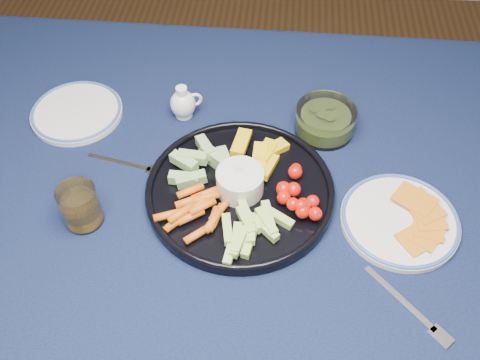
# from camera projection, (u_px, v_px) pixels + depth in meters

# --- Properties ---
(dining_table) EXTENTS (1.67, 1.07, 0.75)m
(dining_table) POSITION_uv_depth(u_px,v_px,m) (238.00, 202.00, 1.20)
(dining_table) COLOR #502F1A
(dining_table) RESTS_ON ground
(crudite_platter) EXTENTS (0.38, 0.38, 0.12)m
(crudite_platter) POSITION_uv_depth(u_px,v_px,m) (239.00, 188.00, 1.08)
(crudite_platter) COLOR black
(crudite_platter) RESTS_ON dining_table
(creamer_pitcher) EXTENTS (0.07, 0.06, 0.08)m
(creamer_pitcher) POSITION_uv_depth(u_px,v_px,m) (183.00, 103.00, 1.22)
(creamer_pitcher) COLOR white
(creamer_pitcher) RESTS_ON dining_table
(pickle_bowl) EXTENTS (0.13, 0.13, 0.06)m
(pickle_bowl) POSITION_uv_depth(u_px,v_px,m) (325.00, 121.00, 1.20)
(pickle_bowl) COLOR silver
(pickle_bowl) RESTS_ON dining_table
(cheese_plate) EXTENTS (0.23, 0.23, 0.03)m
(cheese_plate) POSITION_uv_depth(u_px,v_px,m) (400.00, 219.00, 1.04)
(cheese_plate) COLOR white
(cheese_plate) RESTS_ON dining_table
(juice_tumbler) EXTENTS (0.08, 0.08, 0.09)m
(juice_tumbler) POSITION_uv_depth(u_px,v_px,m) (81.00, 208.00, 1.03)
(juice_tumbler) COLOR silver
(juice_tumbler) RESTS_ON dining_table
(fork_left) EXTENTS (0.17, 0.05, 0.00)m
(fork_left) POSITION_uv_depth(u_px,v_px,m) (132.00, 166.00, 1.14)
(fork_left) COLOR white
(fork_left) RESTS_ON dining_table
(fork_right) EXTENTS (0.14, 0.15, 0.00)m
(fork_right) POSITION_uv_depth(u_px,v_px,m) (413.00, 311.00, 0.93)
(fork_right) COLOR white
(fork_right) RESTS_ON dining_table
(side_plate_extra) EXTENTS (0.21, 0.21, 0.02)m
(side_plate_extra) POSITION_uv_depth(u_px,v_px,m) (77.00, 112.00, 1.24)
(side_plate_extra) COLOR white
(side_plate_extra) RESTS_ON dining_table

